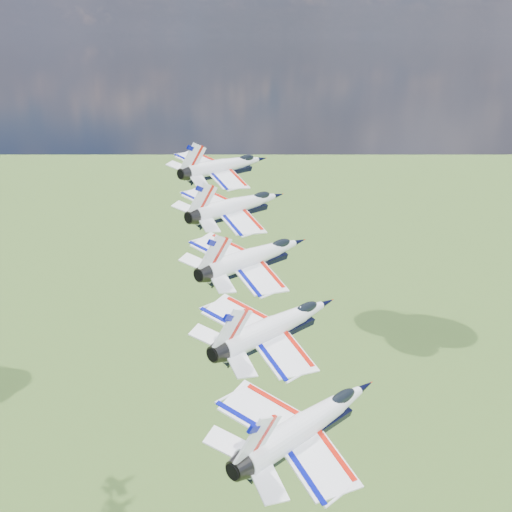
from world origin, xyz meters
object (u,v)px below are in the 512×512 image
Objects in this scene: jet_0 at (226,166)px; jet_4 at (311,422)px; jet_2 at (256,256)px; jet_3 at (279,325)px; jet_1 at (239,205)px.

jet_4 is at bearing -35.92° from jet_0.
jet_2 is 1.00× the size of jet_3.
jet_1 is 1.00× the size of jet_3.
jet_2 is 23.75m from jet_4.
jet_1 is at bearing 144.08° from jet_3.
jet_2 is at bearing 144.08° from jet_3.
jet_0 reaches higher than jet_4.
jet_1 reaches higher than jet_3.
jet_4 is (32.58, -32.94, -10.48)m from jet_0.
jet_2 reaches higher than jet_4.
jet_0 is 1.00× the size of jet_3.
jet_1 is at bearing 144.08° from jet_2.
jet_0 is 47.50m from jet_4.
jet_0 is 1.00× the size of jet_1.
jet_2 is 11.88m from jet_3.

